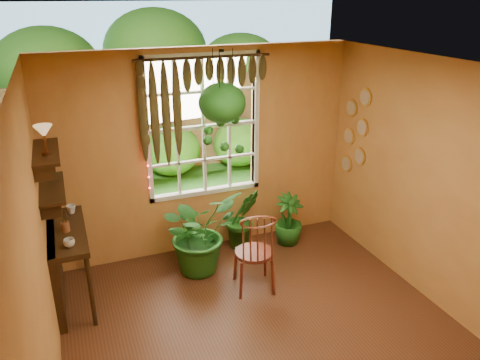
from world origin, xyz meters
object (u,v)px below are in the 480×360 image
object	(u,v)px
windsor_chair	(254,263)
potted_plant_mid	(243,218)
potted_plant_left	(199,232)
counter_ledge	(60,259)
hanging_basket	(222,110)

from	to	relation	value
windsor_chair	potted_plant_mid	distance (m)	1.02
potted_plant_left	potted_plant_mid	size ratio (longest dim) A/B	1.25
potted_plant_left	potted_plant_mid	xyz separation A→B (m)	(0.72, 0.34, -0.11)
counter_ledge	hanging_basket	size ratio (longest dim) A/B	0.95
windsor_chair	potted_plant_mid	bearing A→B (deg)	86.67
potted_plant_left	hanging_basket	size ratio (longest dim) A/B	0.85
windsor_chair	hanging_basket	distance (m)	1.87
potted_plant_left	potted_plant_mid	world-z (taller)	potted_plant_left
counter_ledge	windsor_chair	distance (m)	2.19
counter_ledge	potted_plant_left	xyz separation A→B (m)	(1.63, 0.09, -0.02)
potted_plant_mid	hanging_basket	bearing A→B (deg)	-162.72
windsor_chair	potted_plant_left	distance (m)	0.83
potted_plant_mid	counter_ledge	bearing A→B (deg)	-169.79
windsor_chair	hanging_basket	bearing A→B (deg)	104.55
windsor_chair	potted_plant_left	size ratio (longest dim) A/B	1.12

